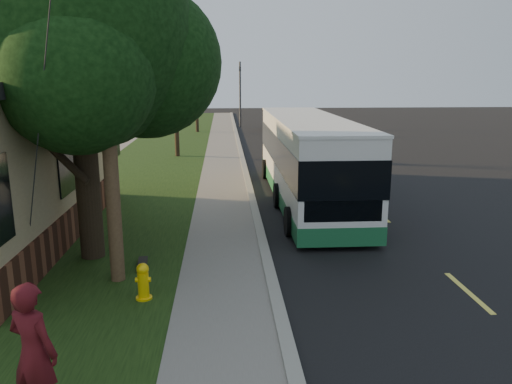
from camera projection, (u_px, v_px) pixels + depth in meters
ground at (275, 298)px, 10.02m from camera, size 120.00×120.00×0.00m
road at (349, 187)px, 19.99m from camera, size 8.00×80.00×0.01m
curb at (249, 187)px, 19.72m from camera, size 0.25×80.00×0.12m
sidewalk at (224, 188)px, 19.66m from camera, size 2.00×80.00×0.08m
grass_verge at (134, 189)px, 19.43m from camera, size 5.00×80.00×0.07m
fire_hydrant at (143, 281)px, 9.75m from camera, size 0.32×0.32×0.74m
utility_pole at (103, 61)px, 9.71m from camera, size 2.86×3.21×9.07m
leafy_tree at (80, 38)px, 11.14m from camera, size 6.30×6.00×7.80m
bare_tree_near at (176, 118)px, 26.79m from camera, size 1.38×1.21×4.31m
bare_tree_far at (197, 107)px, 38.51m from camera, size 1.38×1.21×4.03m
traffic_signal at (240, 90)px, 42.36m from camera, size 0.18×0.22×5.50m
transit_bus at (307, 157)px, 17.47m from camera, size 2.51×10.90×2.95m
skateboarder at (34, 353)px, 6.18m from camera, size 0.81×0.69×1.87m
skateboard_main at (143, 263)px, 11.51m from camera, size 0.31×0.88×0.08m
distant_car at (280, 121)px, 40.33m from camera, size 2.19×4.47×1.47m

